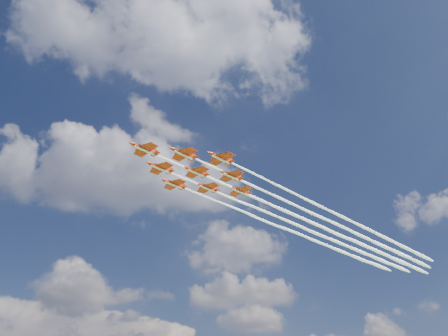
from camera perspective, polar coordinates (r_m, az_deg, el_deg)
The scene contains 9 objects.
jet_lead at distance 187.46m, azimuth 8.76°, elevation -5.90°, with size 125.13×95.60×2.81m.
jet_row2_port at distance 192.20m, azimuth 12.28°, elevation -6.17°, with size 125.13×95.60×2.81m.
jet_row2_starb at distance 198.96m, azimuth 9.30°, elevation -7.29°, with size 125.13×95.60×2.81m.
jet_row3_port at distance 197.62m, azimuth 15.62°, elevation -6.40°, with size 125.13×95.60×2.81m.
jet_row3_centre at distance 203.80m, azimuth 12.62°, elevation -7.51°, with size 125.13×95.60×2.81m.
jet_row3_starb at distance 210.58m, azimuth 9.79°, elevation -8.53°, with size 125.13×95.60×2.81m.
jet_row4_port at distance 209.29m, azimuth 15.78°, elevation -7.70°, with size 125.13×95.60×2.81m.
jet_row4_starb at distance 215.52m, azimuth 12.92°, elevation -8.71°, with size 125.13×95.60×2.81m.
jet_tail at distance 221.06m, azimuth 15.91°, elevation -8.85°, with size 125.13×95.60×2.81m.
Camera 1 is at (0.55, -137.86, 4.96)m, focal length 35.00 mm.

